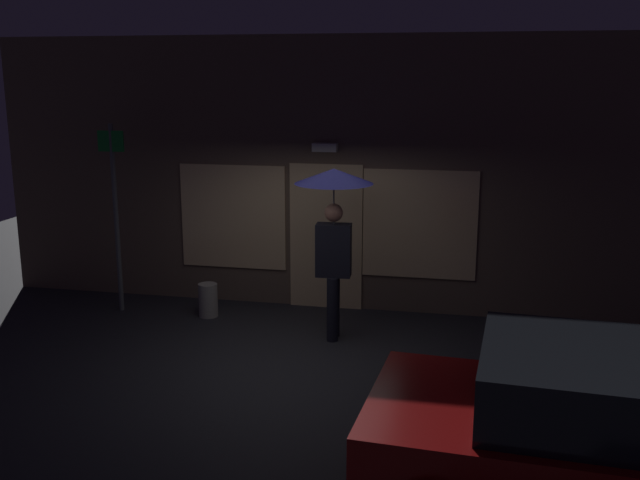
{
  "coord_description": "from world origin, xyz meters",
  "views": [
    {
      "loc": [
        2.11,
        -8.3,
        3.5
      ],
      "look_at": [
        0.18,
        0.87,
        1.35
      ],
      "focal_mm": 40.99,
      "sensor_mm": 36.0,
      "label": 1
    }
  ],
  "objects_px": {
    "parked_car": "(627,439)",
    "person_with_umbrella": "(334,211)",
    "street_sign_post": "(116,208)",
    "sidewalk_bollard": "(208,300)"
  },
  "relations": [
    {
      "from": "parked_car",
      "to": "person_with_umbrella",
      "type": "bearing_deg",
      "value": 133.86
    },
    {
      "from": "person_with_umbrella",
      "to": "parked_car",
      "type": "relative_size",
      "value": 0.55
    },
    {
      "from": "person_with_umbrella",
      "to": "parked_car",
      "type": "bearing_deg",
      "value": 126.56
    },
    {
      "from": "parked_car",
      "to": "street_sign_post",
      "type": "relative_size",
      "value": 1.49
    },
    {
      "from": "person_with_umbrella",
      "to": "sidewalk_bollard",
      "type": "relative_size",
      "value": 4.67
    },
    {
      "from": "person_with_umbrella",
      "to": "street_sign_post",
      "type": "height_order",
      "value": "street_sign_post"
    },
    {
      "from": "sidewalk_bollard",
      "to": "person_with_umbrella",
      "type": "bearing_deg",
      "value": -14.69
    },
    {
      "from": "parked_car",
      "to": "street_sign_post",
      "type": "distance_m",
      "value": 7.64
    },
    {
      "from": "person_with_umbrella",
      "to": "street_sign_post",
      "type": "distance_m",
      "value": 3.4
    },
    {
      "from": "parked_car",
      "to": "sidewalk_bollard",
      "type": "bearing_deg",
      "value": 144.35
    }
  ]
}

